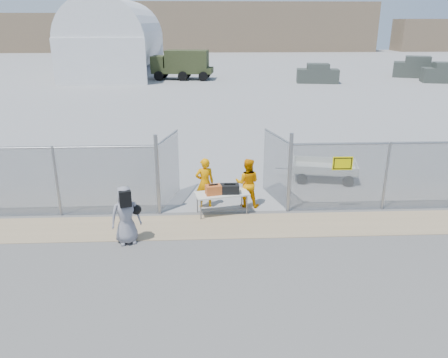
{
  "coord_description": "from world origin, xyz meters",
  "views": [
    {
      "loc": [
        -0.57,
        -10.42,
        5.61
      ],
      "look_at": [
        0.0,
        2.0,
        1.1
      ],
      "focal_mm": 35.0,
      "sensor_mm": 36.0,
      "label": 1
    }
  ],
  "objects_px": {
    "visitor": "(126,215)",
    "utility_trailer": "(324,170)",
    "security_worker_left": "(205,183)",
    "security_worker_right": "(247,183)",
    "folding_table": "(222,203)"
  },
  "relations": [
    {
      "from": "utility_trailer",
      "to": "visitor",
      "type": "bearing_deg",
      "value": -132.96
    },
    {
      "from": "folding_table",
      "to": "visitor",
      "type": "distance_m",
      "value": 3.17
    },
    {
      "from": "visitor",
      "to": "utility_trailer",
      "type": "relative_size",
      "value": 0.53
    },
    {
      "from": "security_worker_left",
      "to": "utility_trailer",
      "type": "relative_size",
      "value": 0.54
    },
    {
      "from": "security_worker_left",
      "to": "visitor",
      "type": "distance_m",
      "value": 3.1
    },
    {
      "from": "security_worker_left",
      "to": "security_worker_right",
      "type": "distance_m",
      "value": 1.35
    },
    {
      "from": "security_worker_left",
      "to": "security_worker_right",
      "type": "bearing_deg",
      "value": 170.4
    },
    {
      "from": "folding_table",
      "to": "utility_trailer",
      "type": "relative_size",
      "value": 0.54
    },
    {
      "from": "security_worker_left",
      "to": "visitor",
      "type": "height_order",
      "value": "security_worker_left"
    },
    {
      "from": "folding_table",
      "to": "utility_trailer",
      "type": "xyz_separation_m",
      "value": [
        3.95,
        2.92,
        0.02
      ]
    },
    {
      "from": "security_worker_right",
      "to": "visitor",
      "type": "bearing_deg",
      "value": 43.76
    },
    {
      "from": "security_worker_left",
      "to": "folding_table",
      "type": "bearing_deg",
      "value": 123.58
    },
    {
      "from": "folding_table",
      "to": "security_worker_left",
      "type": "relative_size",
      "value": 0.99
    },
    {
      "from": "visitor",
      "to": "utility_trailer",
      "type": "xyz_separation_m",
      "value": [
        6.56,
        4.66,
        -0.44
      ]
    },
    {
      "from": "security_worker_left",
      "to": "visitor",
      "type": "xyz_separation_m",
      "value": [
        -2.09,
        -2.29,
        -0.01
      ]
    }
  ]
}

